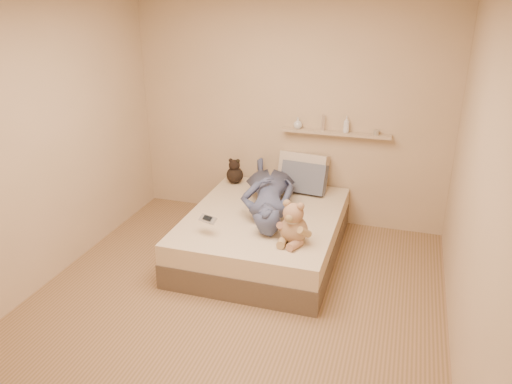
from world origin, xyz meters
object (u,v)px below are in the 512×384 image
(pillow_grey, at_px, (304,178))
(bed, at_px, (264,233))
(teddy_bear, at_px, (293,226))
(wall_shelf, at_px, (336,133))
(game_console, at_px, (208,219))
(pillow_cream, at_px, (303,171))
(dark_plush, at_px, (235,173))
(person, at_px, (269,191))

(pillow_grey, bearing_deg, bed, -110.45)
(teddy_bear, bearing_deg, wall_shelf, 84.83)
(game_console, distance_m, pillow_grey, 1.42)
(bed, distance_m, wall_shelf, 1.38)
(game_console, height_order, pillow_cream, pillow_cream)
(bed, distance_m, teddy_bear, 0.78)
(game_console, distance_m, wall_shelf, 1.82)
(bed, bearing_deg, wall_shelf, 58.82)
(pillow_cream, xyz_separation_m, wall_shelf, (0.33, 0.08, 0.45))
(teddy_bear, distance_m, pillow_cream, 1.36)
(teddy_bear, xyz_separation_m, dark_plush, (-0.99, 1.24, -0.04))
(dark_plush, relative_size, wall_shelf, 0.25)
(person, xyz_separation_m, wall_shelf, (0.55, 0.73, 0.47))
(game_console, height_order, wall_shelf, wall_shelf)
(bed, bearing_deg, pillow_grey, 69.55)
(bed, bearing_deg, dark_plush, 128.43)
(teddy_bear, xyz_separation_m, wall_shelf, (0.13, 1.43, 0.48))
(teddy_bear, relative_size, person, 0.28)
(person, bearing_deg, teddy_bear, 107.48)
(wall_shelf, bearing_deg, bed, -121.18)
(teddy_bear, relative_size, pillow_cream, 0.75)
(teddy_bear, bearing_deg, dark_plush, 128.72)
(teddy_bear, relative_size, pillow_grey, 0.83)
(pillow_cream, xyz_separation_m, pillow_grey, (0.04, -0.14, -0.03))
(pillow_grey, height_order, wall_shelf, wall_shelf)
(game_console, xyz_separation_m, pillow_cream, (0.59, 1.42, 0.05))
(pillow_cream, relative_size, wall_shelf, 0.46)
(dark_plush, bearing_deg, bed, -51.57)
(pillow_grey, distance_m, wall_shelf, 0.60)
(pillow_cream, bearing_deg, dark_plush, -172.11)
(game_console, xyz_separation_m, wall_shelf, (0.92, 1.49, 0.50))
(bed, xyz_separation_m, dark_plush, (-0.57, 0.72, 0.36))
(teddy_bear, bearing_deg, person, 121.29)
(game_console, relative_size, teddy_bear, 0.45)
(teddy_bear, distance_m, pillow_grey, 1.22)
(pillow_cream, distance_m, wall_shelf, 0.57)
(pillow_cream, relative_size, person, 0.37)
(pillow_grey, height_order, person, person)
(pillow_grey, bearing_deg, teddy_bear, -82.28)
(person, height_order, wall_shelf, wall_shelf)
(teddy_bear, height_order, dark_plush, teddy_bear)
(game_console, bearing_deg, person, 64.33)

